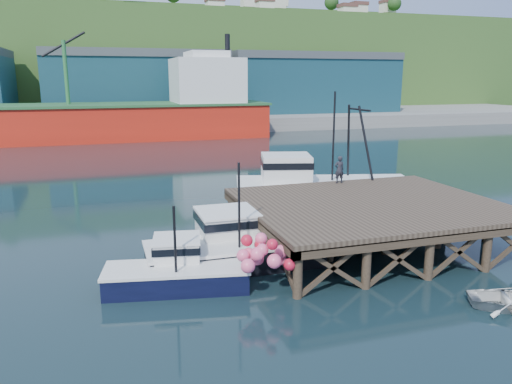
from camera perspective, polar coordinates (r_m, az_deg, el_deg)
name	(u,v)px	position (r m, az deg, el deg)	size (l,w,h in m)	color
ground	(262,255)	(23.12, 0.72, -7.24)	(300.00, 300.00, 0.00)	black
wharf	(372,206)	(24.61, 13.12, -1.59)	(12.00, 10.00, 2.62)	brown
far_quay	(136,118)	(91.10, -13.54, 8.21)	(160.00, 40.00, 2.00)	gray
warehouse_mid	(137,87)	(85.86, -13.46, 11.63)	(28.00, 16.00, 9.00)	#18424F
warehouse_right	(305,86)	(93.20, 5.66, 11.99)	(30.00, 16.00, 9.00)	#18424F
cargo_ship	(82,115)	(68.75, -19.26, 8.36)	(55.50, 10.00, 13.75)	red
hillside	(123,64)	(120.80, -14.96, 13.97)	(220.00, 50.00, 22.00)	#2D511E
boat_navy	(177,270)	(19.85, -9.03, -8.75)	(5.79, 3.53, 3.45)	black
boat_black	(233,245)	(21.84, -2.65, -6.09)	(7.57, 6.41, 4.68)	black
trawler	(321,187)	(30.67, 7.46, 0.61)	(11.35, 6.47, 7.18)	beige
dockworker	(339,170)	(28.59, 9.50, 2.55)	(0.57, 0.37, 1.55)	black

